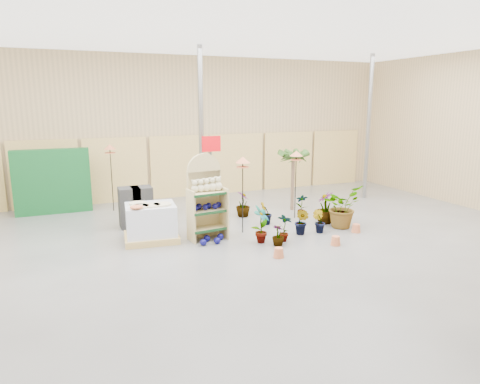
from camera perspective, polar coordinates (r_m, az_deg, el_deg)
The scene contains 23 objects.
room at distance 9.15m, azimuth -0.33°, elevation 6.59°, with size 15.20×12.10×4.70m.
display_shelf at distance 9.70m, azimuth -4.63°, elevation -1.08°, with size 0.87×0.61×1.94m.
teddy_bears at distance 9.55m, azimuth -4.32°, elevation 0.84°, with size 0.72×0.20×0.32m.
gazing_balls_shelf at distance 9.62m, azimuth -4.41°, elevation -1.92°, with size 0.71×0.24×0.14m.
gazing_balls_floor at distance 9.55m, azimuth -3.75°, elevation -6.34°, with size 0.63×0.39×0.15m.
pallet_stack at distance 9.79m, azimuth -11.80°, elevation -4.04°, with size 1.27×1.09×0.87m.
charcoal_planters at distance 10.96m, azimuth -13.71°, elevation -1.95°, with size 0.80×0.50×1.00m.
trellis_stock at distance 12.92m, azimuth -23.73°, elevation 1.29°, with size 2.00×0.30×1.80m, color #105523.
offer_sign at distance 11.18m, azimuth -3.84°, elevation 4.24°, with size 0.50×0.08×2.20m.
bird_table_front at distance 9.91m, azimuth 0.36°, elevation 3.96°, with size 0.34×0.34×1.82m.
bird_table_right at distance 11.29m, azimuth 7.51°, elevation 4.82°, with size 0.34×0.34×1.82m.
bird_table_back at distance 12.52m, azimuth -16.96°, elevation 5.49°, with size 0.34×0.34×1.90m.
palm at distance 12.19m, azimuth 7.12°, elevation 4.83°, with size 0.70×0.70×1.84m.
potted_plant_0 at distance 9.44m, azimuth 2.82°, elevation -4.34°, with size 0.45×0.30×0.84m, color #2A4D19.
potted_plant_1 at distance 10.13m, azimuth 8.24°, elevation -3.94°, with size 0.35×0.28×0.63m, color #2A4D19.
potted_plant_3 at distance 11.16m, azimuth 11.30°, elevation -2.04°, with size 0.46×0.46×0.83m, color #2A4D19.
potted_plant_4 at distance 11.74m, azimuth 8.22°, elevation -1.75°, with size 0.33×0.22×0.62m, color #2A4D19.
potted_plant_5 at distance 10.86m, azimuth 3.45°, elevation -2.84°, with size 0.33×0.26×0.60m, color #2A4D19.
potted_plant_7 at distance 9.35m, azimuth 5.12°, elevation -5.73°, with size 0.27×0.27×0.47m, color #2A4D19.
potted_plant_8 at distance 9.61m, azimuth 5.98°, elevation -4.72°, with size 0.34×0.23×0.65m, color #2A4D19.
potted_plant_9 at distance 10.38m, azimuth 10.46°, elevation -3.87°, with size 0.30×0.24×0.55m, color #2A4D19.
potted_plant_10 at distance 10.88m, azimuth 13.41°, elevation -1.88°, with size 0.95×0.82×1.05m, color #2A4D19.
potted_plant_11 at distance 11.59m, azimuth 0.40°, elevation -1.64°, with size 0.38×0.38×0.68m, color #2A4D19.
Camera 1 is at (-3.42, -7.53, 3.08)m, focal length 32.00 mm.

